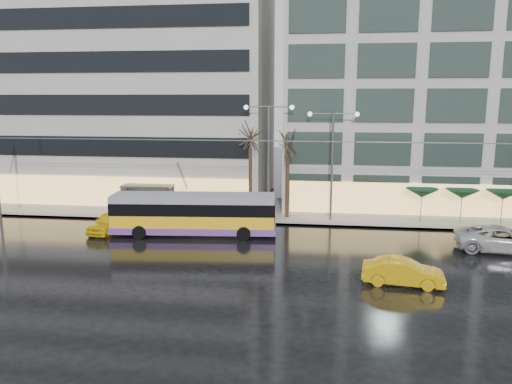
% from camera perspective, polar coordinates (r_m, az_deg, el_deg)
% --- Properties ---
extents(ground, '(140.00, 140.00, 0.00)m').
position_cam_1_polar(ground, '(30.70, -4.49, -7.84)').
color(ground, black).
rests_on(ground, ground).
extents(sidewalk, '(80.00, 10.00, 0.15)m').
position_cam_1_polar(sidewalk, '(43.74, 1.86, -2.04)').
color(sidewalk, gray).
rests_on(sidewalk, ground).
extents(kerb, '(80.00, 0.10, 0.15)m').
position_cam_1_polar(kerb, '(38.96, 1.15, -3.65)').
color(kerb, slate).
rests_on(kerb, ground).
extents(building_left, '(34.00, 14.00, 22.00)m').
position_cam_1_polar(building_left, '(52.37, -17.93, 11.78)').
color(building_left, '#A09E99').
rests_on(building_left, sidewalk).
extents(building_right, '(32.00, 14.00, 25.00)m').
position_cam_1_polar(building_right, '(49.25, 23.25, 13.28)').
color(building_right, '#A09E99').
rests_on(building_right, sidewalk).
extents(trolleybus, '(11.82, 4.82, 5.41)m').
position_cam_1_polar(trolleybus, '(35.99, -7.13, -2.67)').
color(trolleybus, yellow).
rests_on(trolleybus, ground).
extents(catenary, '(42.24, 5.12, 7.00)m').
position_cam_1_polar(catenary, '(37.16, -0.55, 2.22)').
color(catenary, '#595B60').
rests_on(catenary, ground).
extents(bus_shelter, '(4.20, 1.60, 2.51)m').
position_cam_1_polar(bus_shelter, '(42.46, -12.66, -0.10)').
color(bus_shelter, '#595B60').
rests_on(bus_shelter, sidewalk).
extents(street_lamp_near, '(3.96, 0.36, 9.03)m').
position_cam_1_polar(street_lamp_near, '(39.65, 1.46, 5.29)').
color(street_lamp_near, '#595B60').
rests_on(street_lamp_near, sidewalk).
extents(street_lamp_far, '(3.96, 0.36, 8.53)m').
position_cam_1_polar(street_lamp_far, '(39.47, 8.72, 4.74)').
color(street_lamp_far, '#595B60').
rests_on(street_lamp_far, sidewalk).
extents(tree_a, '(3.20, 3.20, 8.40)m').
position_cam_1_polar(tree_a, '(39.94, -0.66, 6.91)').
color(tree_a, black).
rests_on(tree_a, sidewalk).
extents(tree_b, '(3.20, 3.20, 7.70)m').
position_cam_1_polar(tree_b, '(39.88, 3.68, 5.89)').
color(tree_b, black).
rests_on(tree_b, sidewalk).
extents(parasol_a, '(2.50, 2.50, 2.65)m').
position_cam_1_polar(parasol_a, '(40.89, 18.43, -0.11)').
color(parasol_a, '#595B60').
rests_on(parasol_a, sidewalk).
extents(parasol_b, '(2.50, 2.50, 2.65)m').
position_cam_1_polar(parasol_b, '(41.58, 22.49, -0.21)').
color(parasol_b, '#595B60').
rests_on(parasol_b, sidewalk).
extents(parasol_c, '(2.50, 2.50, 2.65)m').
position_cam_1_polar(parasol_c, '(42.46, 26.40, -0.30)').
color(parasol_c, '#595B60').
rests_on(parasol_c, sidewalk).
extents(taxi_a, '(2.47, 4.66, 1.51)m').
position_cam_1_polar(taxi_a, '(38.34, -16.26, -3.28)').
color(taxi_a, yellow).
rests_on(taxi_a, ground).
extents(taxi_b, '(4.39, 2.00, 1.40)m').
position_cam_1_polar(taxi_b, '(27.78, 16.46, -8.78)').
color(taxi_b, '#DCA70B').
rests_on(taxi_b, ground).
extents(sedan_silver, '(6.09, 3.27, 1.62)m').
position_cam_1_polar(sedan_silver, '(35.88, 26.37, -4.85)').
color(sedan_silver, '#B1B1B6').
rests_on(sedan_silver, ground).
extents(pedestrian_a, '(1.18, 1.20, 2.19)m').
position_cam_1_polar(pedestrian_a, '(42.03, -8.26, -0.54)').
color(pedestrian_a, black).
rests_on(pedestrian_a, sidewalk).
extents(pedestrian_b, '(0.97, 0.79, 1.86)m').
position_cam_1_polar(pedestrian_b, '(43.43, -10.43, -0.96)').
color(pedestrian_b, black).
rests_on(pedestrian_b, sidewalk).
extents(pedestrian_c, '(1.07, 0.95, 2.11)m').
position_cam_1_polar(pedestrian_c, '(42.29, -14.57, -1.18)').
color(pedestrian_c, black).
rests_on(pedestrian_c, sidewalk).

